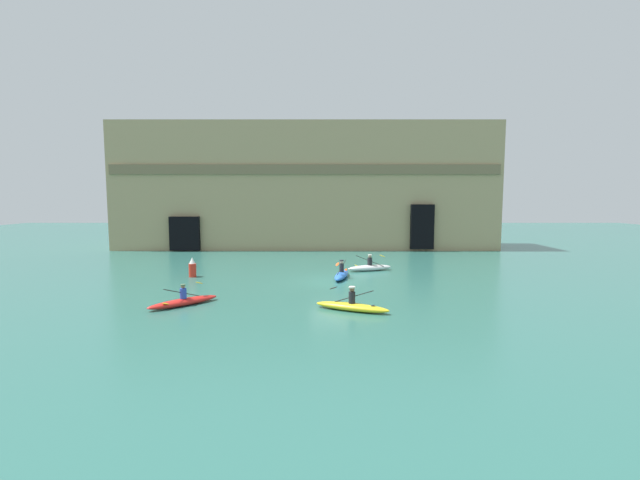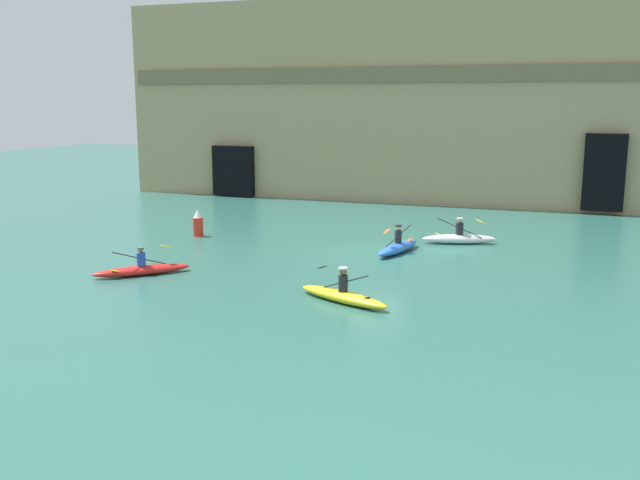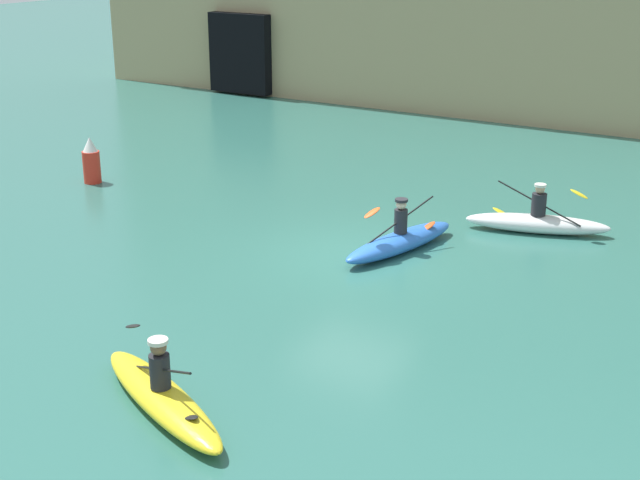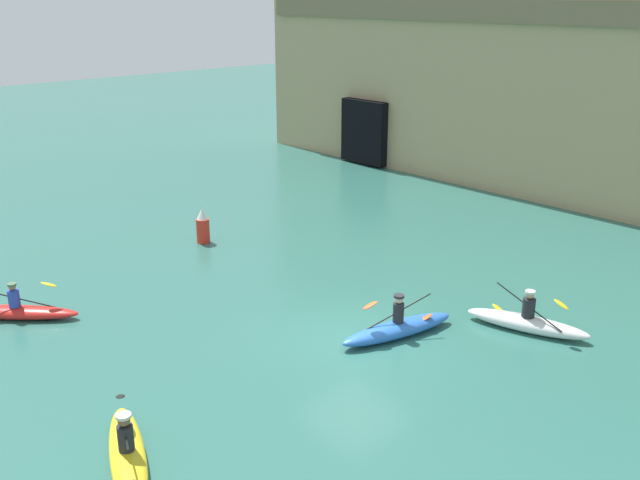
# 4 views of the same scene
# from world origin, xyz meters

# --- Properties ---
(ground_plane) EXTENTS (120.00, 120.00, 0.00)m
(ground_plane) POSITION_xyz_m (0.00, 0.00, 0.00)
(ground_plane) COLOR #2D665B
(cliff_bluff) EXTENTS (38.01, 7.62, 12.50)m
(cliff_bluff) POSITION_xyz_m (-2.10, 18.28, 6.24)
(cliff_bluff) COLOR tan
(cliff_bluff) RESTS_ON ground
(kayak_blue) EXTENTS (1.42, 3.51, 1.19)m
(kayak_blue) POSITION_xyz_m (0.75, 0.80, 0.25)
(kayak_blue) COLOR blue
(kayak_blue) RESTS_ON ground
(kayak_red) EXTENTS (3.03, 2.94, 1.05)m
(kayak_red) POSITION_xyz_m (-7.25, -6.16, 0.21)
(kayak_red) COLOR red
(kayak_red) RESTS_ON ground
(kayak_yellow) EXTENTS (3.53, 2.07, 1.14)m
(kayak_yellow) POSITION_xyz_m (0.82, -7.11, 0.23)
(kayak_yellow) COLOR yellow
(kayak_yellow) RESTS_ON ground
(kayak_white) EXTENTS (3.34, 1.63, 1.17)m
(kayak_white) POSITION_xyz_m (2.89, 3.59, 0.26)
(kayak_white) COLOR white
(kayak_white) RESTS_ON ground
(marker_buoy) EXTENTS (0.48, 0.48, 1.29)m
(marker_buoy) POSITION_xyz_m (-9.02, 1.28, 0.60)
(marker_buoy) COLOR red
(marker_buoy) RESTS_ON ground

